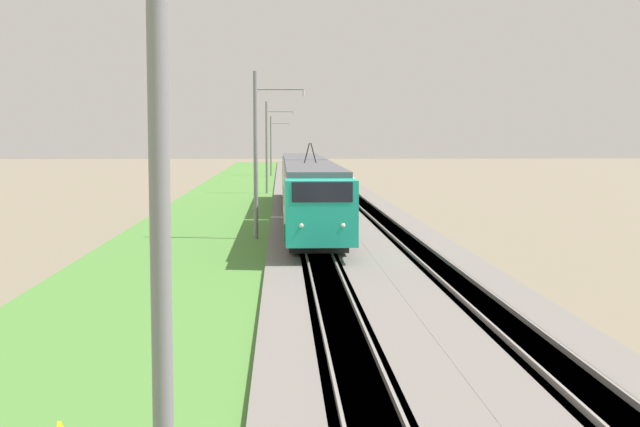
{
  "coord_description": "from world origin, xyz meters",
  "views": [
    {
      "loc": [
        -4.12,
        1.58,
        5.3
      ],
      "look_at": [
        31.71,
        0.0,
        2.16
      ],
      "focal_mm": 50.0,
      "sensor_mm": 36.0,
      "label": 1
    }
  ],
  "objects_px": {
    "catenary_mast_mid": "(257,154)",
    "passenger_train": "(306,185)",
    "catenary_mast_far": "(267,147)",
    "catenary_mast_distant": "(271,146)",
    "catenary_mast_near": "(167,246)"
  },
  "relations": [
    {
      "from": "catenary_mast_mid",
      "to": "passenger_train",
      "type": "bearing_deg",
      "value": -15.41
    },
    {
      "from": "catenary_mast_far",
      "to": "catenary_mast_distant",
      "type": "xyz_separation_m",
      "value": [
        35.4,
        -0.0,
        -0.29
      ]
    },
    {
      "from": "passenger_train",
      "to": "catenary_mast_far",
      "type": "height_order",
      "value": "catenary_mast_far"
    },
    {
      "from": "passenger_train",
      "to": "catenary_mast_near",
      "type": "relative_size",
      "value": 5.12
    },
    {
      "from": "passenger_train",
      "to": "catenary_mast_near",
      "type": "bearing_deg",
      "value": -3.48
    },
    {
      "from": "catenary_mast_distant",
      "to": "passenger_train",
      "type": "bearing_deg",
      "value": -177.39
    },
    {
      "from": "catenary_mast_mid",
      "to": "catenary_mast_far",
      "type": "bearing_deg",
      "value": -0.0
    },
    {
      "from": "catenary_mast_near",
      "to": "catenary_mast_mid",
      "type": "xyz_separation_m",
      "value": [
        35.4,
        0.0,
        0.23
      ]
    },
    {
      "from": "catenary_mast_near",
      "to": "catenary_mast_far",
      "type": "xyz_separation_m",
      "value": [
        70.81,
        0.0,
        0.15
      ]
    },
    {
      "from": "catenary_mast_far",
      "to": "passenger_train",
      "type": "bearing_deg",
      "value": -173.76
    },
    {
      "from": "passenger_train",
      "to": "catenary_mast_mid",
      "type": "bearing_deg",
      "value": -15.41
    },
    {
      "from": "catenary_mast_near",
      "to": "catenary_mast_distant",
      "type": "height_order",
      "value": "catenary_mast_near"
    },
    {
      "from": "passenger_train",
      "to": "catenary_mast_far",
      "type": "bearing_deg",
      "value": -173.76
    },
    {
      "from": "catenary_mast_near",
      "to": "catenary_mast_far",
      "type": "distance_m",
      "value": 70.81
    },
    {
      "from": "catenary_mast_distant",
      "to": "catenary_mast_near",
      "type": "bearing_deg",
      "value": 180.0
    }
  ]
}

